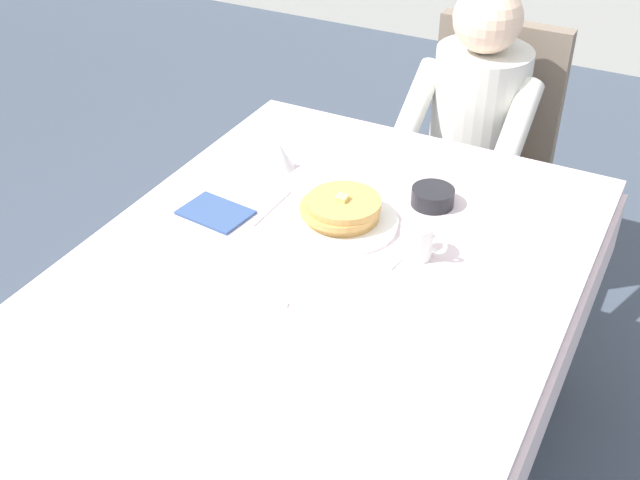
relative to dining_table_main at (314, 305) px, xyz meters
name	(u,v)px	position (x,y,z in m)	size (l,w,h in m)	color
dining_table_main	(314,305)	(0.00, 0.00, 0.00)	(1.12, 1.52, 0.74)	silver
chair_diner	(484,144)	(0.04, 1.17, -0.12)	(0.44, 0.45, 0.93)	#7A6B5B
diner_person	(473,126)	(0.04, 1.01, 0.02)	(0.40, 0.43, 1.12)	silver
plate_breakfast	(341,221)	(-0.04, 0.21, 0.10)	(0.28, 0.28, 0.02)	white
breakfast_stack	(342,208)	(-0.04, 0.22, 0.13)	(0.20, 0.20, 0.07)	tan
cup_coffee	(418,241)	(0.18, 0.17, 0.13)	(0.11, 0.08, 0.08)	white
bowl_butter	(433,197)	(0.13, 0.40, 0.11)	(0.11, 0.11, 0.04)	black
syrup_pitcher	(280,156)	(-0.31, 0.39, 0.13)	(0.08, 0.08, 0.07)	silver
fork_left_of_plate	(271,208)	(-0.23, 0.19, 0.09)	(0.18, 0.01, 0.01)	silver
knife_right_of_plate	(410,248)	(0.15, 0.19, 0.09)	(0.20, 0.01, 0.01)	silver
spoon_near_edge	(254,301)	(-0.07, -0.14, 0.09)	(0.15, 0.01, 0.01)	silver
napkin_folded	(216,213)	(-0.34, 0.11, 0.09)	(0.17, 0.12, 0.01)	#334C7F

